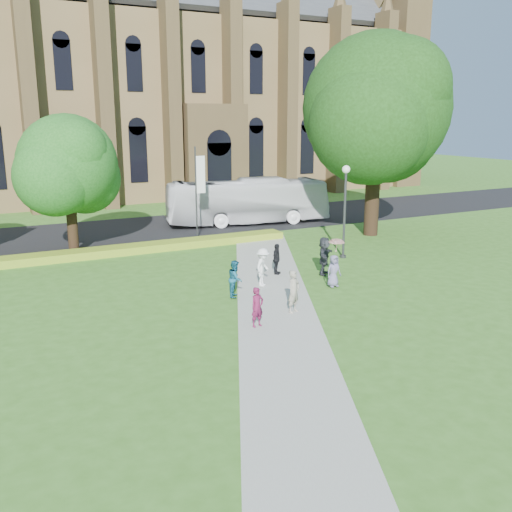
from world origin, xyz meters
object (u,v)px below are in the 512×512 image
pedestrian_0 (257,307)px  streetlamp (345,200)px  large_tree (376,108)px  tour_coach (248,201)px

pedestrian_0 → streetlamp: bearing=26.2°
large_tree → pedestrian_0: large_tree is taller
tour_coach → pedestrian_0: tour_coach is taller
streetlamp → pedestrian_0: streetlamp is taller
tour_coach → pedestrian_0: size_ratio=7.84×
large_tree → pedestrian_0: 20.67m
streetlamp → pedestrian_0: bearing=-141.1°
large_tree → tour_coach: size_ratio=1.09×
large_tree → streetlamp: bearing=-140.7°
streetlamp → large_tree: bearing=39.3°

